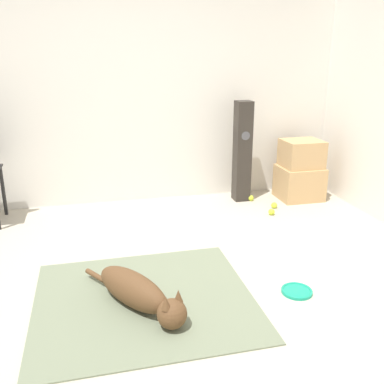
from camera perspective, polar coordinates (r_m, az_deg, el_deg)
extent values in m
plane|color=#BCB29E|center=(3.06, -7.93, -13.82)|extent=(12.00, 12.00, 0.00)
cube|color=silver|center=(4.71, -11.40, 13.67)|extent=(8.00, 0.06, 2.55)
cube|color=slate|center=(3.02, -6.36, -14.07)|extent=(1.46, 1.33, 0.01)
ellipsoid|color=brown|center=(2.91, -7.94, -12.66)|extent=(0.52, 0.65, 0.23)
sphere|color=brown|center=(2.68, -2.69, -15.92)|extent=(0.19, 0.19, 0.19)
cone|color=brown|center=(2.65, -1.83, -13.69)|extent=(0.06, 0.06, 0.08)
cone|color=brown|center=(2.59, -3.48, -14.53)|extent=(0.06, 0.06, 0.08)
cylinder|color=brown|center=(3.25, -12.73, -10.80)|extent=(0.15, 0.20, 0.04)
cylinder|color=#199E7A|center=(3.17, 13.79, -12.76)|extent=(0.22, 0.22, 0.02)
torus|color=#199E7A|center=(3.17, 13.80, -12.65)|extent=(0.22, 0.22, 0.02)
cube|color=tan|center=(5.07, 14.10, 1.22)|extent=(0.47, 0.42, 0.37)
cube|color=tan|center=(4.99, 14.40, 4.98)|extent=(0.42, 0.38, 0.30)
cube|color=#2D2823|center=(4.81, 6.72, 5.34)|extent=(0.17, 0.17, 1.12)
cylinder|color=#4C4C51|center=(4.69, 7.18, 7.44)|extent=(0.09, 0.00, 0.09)
cylinder|color=black|center=(4.80, -23.86, 0.16)|extent=(0.04, 0.04, 0.52)
sphere|color=#C6E033|center=(4.52, 10.56, -2.62)|extent=(0.07, 0.07, 0.07)
sphere|color=#C6E033|center=(4.72, 10.90, -1.75)|extent=(0.07, 0.07, 0.07)
sphere|color=#C6E033|center=(4.92, 7.84, -0.80)|extent=(0.07, 0.07, 0.07)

